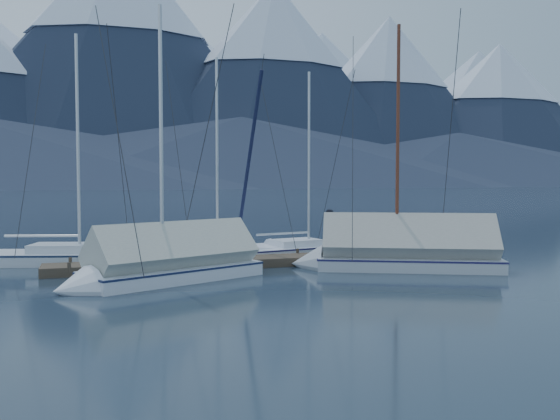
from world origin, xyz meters
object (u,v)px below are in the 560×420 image
(sailboat_open_mid, at_px, (228,254))
(person, at_px, (331,231))
(sailboat_covered_near, at_px, (392,255))
(sailboat_covered_far, at_px, (159,268))
(sailboat_open_left, at_px, (93,259))
(sailboat_open_right, at_px, (317,250))

(sailboat_open_mid, height_order, person, sailboat_open_mid)
(sailboat_covered_near, height_order, sailboat_covered_far, sailboat_covered_near)
(sailboat_open_mid, height_order, sailboat_covered_far, sailboat_covered_far)
(sailboat_open_left, xyz_separation_m, sailboat_covered_near, (10.93, -4.91, 0.33))
(sailboat_open_mid, height_order, sailboat_covered_near, sailboat_covered_near)
(sailboat_open_left, distance_m, sailboat_open_mid, 5.63)
(sailboat_open_right, xyz_separation_m, person, (-0.28, -2.20, 1.09))
(sailboat_open_left, height_order, sailboat_open_right, sailboat_open_left)
(sailboat_open_mid, xyz_separation_m, sailboat_open_right, (4.21, 0.10, -0.01))
(sailboat_open_mid, relative_size, sailboat_covered_near, 0.92)
(sailboat_open_right, distance_m, sailboat_covered_far, 9.45)
(sailboat_open_mid, distance_m, sailboat_covered_near, 7.25)
(sailboat_open_left, bearing_deg, sailboat_open_right, 0.73)
(sailboat_open_left, height_order, sailboat_open_mid, sailboat_open_left)
(sailboat_open_right, xyz_separation_m, sailboat_covered_far, (-7.79, -5.35, 0.33))
(person, bearing_deg, sailboat_open_mid, 80.16)
(sailboat_open_left, xyz_separation_m, sailboat_covered_far, (2.05, -5.22, 0.31))
(sailboat_covered_far, bearing_deg, sailboat_covered_near, 2.01)
(sailboat_open_right, relative_size, sailboat_covered_far, 0.90)
(sailboat_covered_far, relative_size, person, 5.51)
(sailboat_covered_near, distance_m, person, 3.23)
(sailboat_open_right, bearing_deg, person, -97.17)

